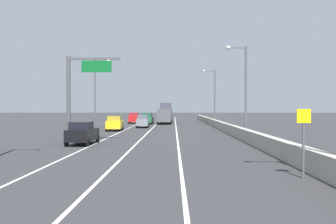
{
  "coord_description": "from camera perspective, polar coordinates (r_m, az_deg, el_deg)",
  "views": [
    {
      "loc": [
        1.14,
        -4.31,
        3.07
      ],
      "look_at": [
        0.49,
        40.36,
        2.54
      ],
      "focal_mm": 42.13,
      "sensor_mm": 36.0,
      "label": 1
    }
  ],
  "objects": [
    {
      "name": "car_red_2",
      "position": [
        75.6,
        -4.91,
        -0.88
      ],
      "size": [
        2.0,
        4.67,
        2.05
      ],
      "color": "red",
      "rests_on": "ground_plane"
    },
    {
      "name": "car_gray_1",
      "position": [
        59.57,
        -3.65,
        -1.36
      ],
      "size": [
        1.8,
        4.56,
        1.9
      ],
      "color": "slate",
      "rests_on": "ground_plane"
    },
    {
      "name": "lane_stripe_right",
      "position": [
        59.39,
        1.17,
        -2.28
      ],
      "size": [
        0.16,
        130.0,
        0.0
      ],
      "primitive_type": "cube",
      "color": "silver",
      "rests_on": "ground_plane"
    },
    {
      "name": "lamp_post_left_mid",
      "position": [
        52.75,
        -10.25,
        3.24
      ],
      "size": [
        2.14,
        0.44,
        9.4
      ],
      "color": "#4C4C51",
      "rests_on": "ground_plane"
    },
    {
      "name": "jersey_barrier_right",
      "position": [
        44.85,
        9.16,
        -2.55
      ],
      "size": [
        0.6,
        120.0,
        1.1
      ],
      "primitive_type": "cube",
      "color": "#9E998E",
      "rests_on": "ground_plane"
    },
    {
      "name": "car_green_3",
      "position": [
        71.88,
        -2.96,
        -0.96
      ],
      "size": [
        2.0,
        4.62,
        2.04
      ],
      "color": "#196033",
      "rests_on": "ground_plane"
    },
    {
      "name": "lamp_post_right_third",
      "position": [
        66.76,
        6.56,
        2.71
      ],
      "size": [
        2.14,
        0.44,
        9.4
      ],
      "color": "#4C4C51",
      "rests_on": "ground_plane"
    },
    {
      "name": "ground_plane",
      "position": [
        68.38,
        -0.13,
        -1.89
      ],
      "size": [
        320.0,
        320.0,
        0.0
      ],
      "primitive_type": "plane",
      "color": "#2D2D30"
    },
    {
      "name": "overhead_sign_gantry",
      "position": [
        35.08,
        -13.05,
        3.37
      ],
      "size": [
        4.68,
        0.36,
        7.5
      ],
      "color": "#47474C",
      "rests_on": "ground_plane"
    },
    {
      "name": "lamp_post_right_second",
      "position": [
        41.24,
        10.83,
        3.96
      ],
      "size": [
        2.14,
        0.44,
        9.4
      ],
      "color": "#4C4C51",
      "rests_on": "ground_plane"
    },
    {
      "name": "car_silver_4",
      "position": [
        98.73,
        -0.16,
        -0.56
      ],
      "size": [
        1.84,
        4.62,
        1.88
      ],
      "color": "#B7B7BC",
      "rests_on": "ground_plane"
    },
    {
      "name": "car_yellow_0",
      "position": [
        51.89,
        -7.7,
        -1.65
      ],
      "size": [
        2.09,
        4.37,
        1.93
      ],
      "color": "gold",
      "rests_on": "ground_plane"
    },
    {
      "name": "speed_advisory_sign",
      "position": [
        17.96,
        19.02,
        -3.54
      ],
      "size": [
        0.6,
        0.11,
        3.0
      ],
      "color": "#4C4C51",
      "rests_on": "ground_plane"
    },
    {
      "name": "box_truck",
      "position": [
        73.92,
        -0.41,
        -0.32
      ],
      "size": [
        2.72,
        9.9,
        3.91
      ],
      "color": "#4C4C51",
      "rests_on": "ground_plane"
    },
    {
      "name": "car_black_5",
      "position": [
        33.25,
        -12.27,
        -3.0
      ],
      "size": [
        1.97,
        4.62,
        1.89
      ],
      "color": "black",
      "rests_on": "ground_plane"
    },
    {
      "name": "lane_stripe_left",
      "position": [
        59.75,
        -5.56,
        -2.27
      ],
      "size": [
        0.16,
        130.0,
        0.0
      ],
      "primitive_type": "cube",
      "color": "silver",
      "rests_on": "ground_plane"
    },
    {
      "name": "lane_stripe_center",
      "position": [
        59.47,
        -2.2,
        -2.28
      ],
      "size": [
        0.16,
        130.0,
        0.0
      ],
      "primitive_type": "cube",
      "color": "silver",
      "rests_on": "ground_plane"
    }
  ]
}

